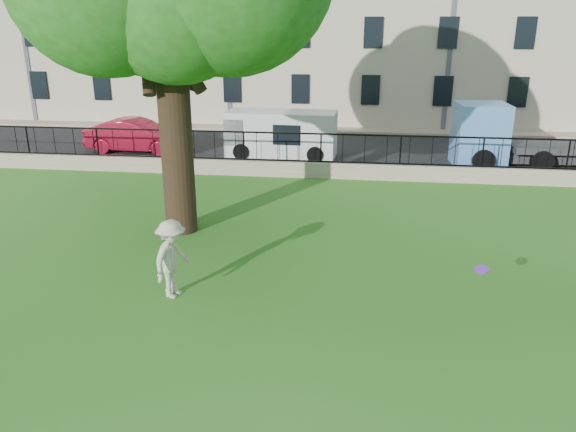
# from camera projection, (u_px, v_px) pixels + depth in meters

# --- Properties ---
(ground) EXTENTS (120.00, 120.00, 0.00)m
(ground) POSITION_uv_depth(u_px,v_px,m) (273.00, 342.00, 10.57)
(ground) COLOR #215F16
(ground) RESTS_ON ground
(retaining_wall) EXTENTS (50.00, 0.40, 0.60)m
(retaining_wall) POSITION_uv_depth(u_px,v_px,m) (320.00, 170.00, 21.72)
(retaining_wall) COLOR gray
(retaining_wall) RESTS_ON ground
(iron_railing) EXTENTS (50.00, 0.05, 1.13)m
(iron_railing) POSITION_uv_depth(u_px,v_px,m) (321.00, 148.00, 21.44)
(iron_railing) COLOR black
(iron_railing) RESTS_ON retaining_wall
(street) EXTENTS (60.00, 9.00, 0.01)m
(street) POSITION_uv_depth(u_px,v_px,m) (328.00, 151.00, 26.22)
(street) COLOR black
(street) RESTS_ON ground
(sidewalk) EXTENTS (60.00, 1.40, 0.12)m
(sidewalk) POSITION_uv_depth(u_px,v_px,m) (334.00, 130.00, 31.08)
(sidewalk) COLOR gray
(sidewalk) RESTS_ON ground
(building_row) EXTENTS (56.40, 10.40, 13.80)m
(building_row) POSITION_uv_depth(u_px,v_px,m) (341.00, 1.00, 34.15)
(building_row) COLOR #B9AD93
(building_row) RESTS_ON ground
(man) EXTENTS (0.92, 1.26, 1.76)m
(man) POSITION_uv_depth(u_px,v_px,m) (172.00, 259.00, 12.08)
(man) COLOR #BFB69B
(man) RESTS_ON ground
(frisbee) EXTENTS (0.35, 0.35, 0.12)m
(frisbee) POSITION_uv_depth(u_px,v_px,m) (482.00, 269.00, 11.26)
(frisbee) COLOR purple
(red_sedan) EXTENTS (4.70, 1.85, 1.52)m
(red_sedan) POSITION_uv_depth(u_px,v_px,m) (137.00, 136.00, 25.81)
(red_sedan) COLOR #B01531
(red_sedan) RESTS_ON street
(white_van) EXTENTS (4.88, 2.09, 2.01)m
(white_van) POSITION_uv_depth(u_px,v_px,m) (281.00, 134.00, 24.92)
(white_van) COLOR silver
(white_van) RESTS_ON street
(blue_truck) EXTENTS (6.25, 2.42, 2.59)m
(blue_truck) POSITION_uv_depth(u_px,v_px,m) (531.00, 136.00, 23.06)
(blue_truck) COLOR #5E92DD
(blue_truck) RESTS_ON street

